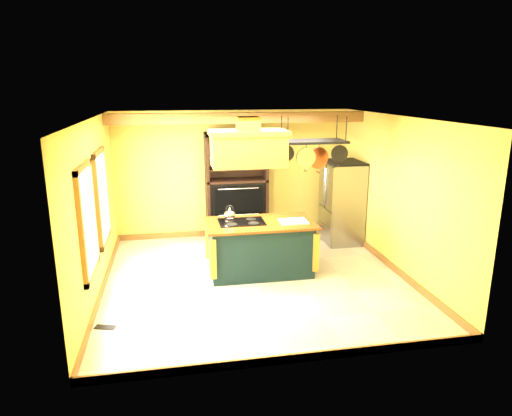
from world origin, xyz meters
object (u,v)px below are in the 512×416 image
object	(u,v)px
range_hood	(248,146)
refrigerator	(342,204)
pot_rack	(313,147)
kitchen_island	(260,247)
hutch	(236,198)

from	to	relation	value
range_hood	refrigerator	distance (m)	2.92
range_hood	pot_rack	xyz separation A→B (m)	(1.10, 0.00, -0.04)
kitchen_island	pot_rack	xyz separation A→B (m)	(0.91, 0.00, 1.72)
kitchen_island	refrigerator	size ratio (longest dim) A/B	1.12
kitchen_island	hutch	world-z (taller)	hutch
kitchen_island	hutch	bearing A→B (deg)	93.76
refrigerator	hutch	distance (m)	2.21
refrigerator	hutch	world-z (taller)	hutch
pot_rack	refrigerator	distance (m)	2.19
range_hood	pot_rack	bearing A→B (deg)	0.16
refrigerator	hutch	xyz separation A→B (m)	(-2.11, 0.66, 0.07)
refrigerator	range_hood	bearing A→B (deg)	-148.87
range_hood	refrigerator	xyz separation A→B (m)	(2.18, 1.32, -1.41)
refrigerator	pot_rack	bearing A→B (deg)	-129.36
range_hood	pot_rack	world-z (taller)	same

